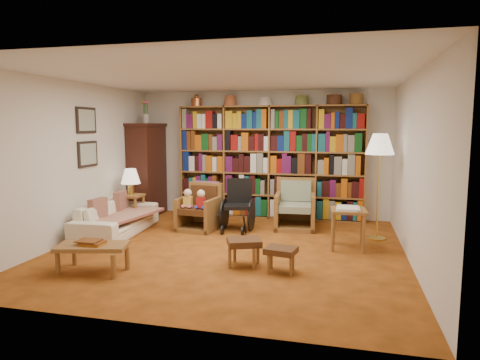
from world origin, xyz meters
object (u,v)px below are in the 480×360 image
(sofa, at_px, (117,218))
(footstool_b, at_px, (281,252))
(coffee_table, at_px, (92,248))
(side_table_lamp, at_px, (131,203))
(wheelchair, at_px, (238,207))
(footstool_a, at_px, (244,244))
(floor_lamp, at_px, (380,149))
(armchair_sage, at_px, (296,209))
(side_table_papers, at_px, (348,216))
(armchair_leather, at_px, (200,210))

(sofa, height_order, footstool_b, sofa)
(sofa, xyz_separation_m, coffee_table, (0.65, -1.74, 0.02))
(side_table_lamp, relative_size, wheelchair, 0.63)
(footstool_b, bearing_deg, footstool_a, 166.48)
(floor_lamp, xyz_separation_m, coffee_table, (-3.55, -2.43, -1.16))
(side_table_lamp, distance_m, footstool_a, 3.10)
(armchair_sage, height_order, side_table_papers, armchair_sage)
(sofa, xyz_separation_m, armchair_sage, (2.85, 1.21, 0.05))
(armchair_sage, bearing_deg, floor_lamp, -21.07)
(footstool_a, bearing_deg, sofa, 155.94)
(footstool_b, bearing_deg, coffee_table, -166.79)
(side_table_lamp, relative_size, footstool_b, 1.34)
(armchair_leather, relative_size, armchair_sage, 0.93)
(side_table_papers, relative_size, footstool_b, 1.49)
(side_table_lamp, distance_m, coffee_table, 2.55)
(floor_lamp, relative_size, coffee_table, 1.82)
(sofa, distance_m, armchair_sage, 3.09)
(sofa, bearing_deg, floor_lamp, -85.02)
(footstool_a, xyz_separation_m, coffee_table, (-1.78, -0.66, 0.01))
(side_table_lamp, bearing_deg, wheelchair, 2.01)
(armchair_leather, bearing_deg, side_table_lamp, -179.27)
(armchair_sage, relative_size, floor_lamp, 0.52)
(armchair_sage, xyz_separation_m, side_table_papers, (0.90, -1.17, 0.16))
(armchair_sage, relative_size, footstool_b, 2.08)
(side_table_papers, distance_m, footstool_b, 1.51)
(footstool_b, bearing_deg, armchair_leather, 131.79)
(footstool_b, bearing_deg, side_table_lamp, 147.94)
(side_table_lamp, xyz_separation_m, wheelchair, (1.99, 0.07, -0.01))
(wheelchair, height_order, footstool_b, wheelchair)
(armchair_leather, xyz_separation_m, side_table_papers, (2.53, -0.67, 0.16))
(sofa, bearing_deg, wheelchair, -72.30)
(side_table_lamp, relative_size, footstool_a, 1.07)
(armchair_sage, relative_size, footstool_a, 1.67)
(wheelchair, xyz_separation_m, floor_lamp, (2.31, -0.08, 1.05))
(floor_lamp, bearing_deg, coffee_table, -145.59)
(side_table_lamp, xyz_separation_m, footstool_b, (3.04, -1.90, -0.16))
(footstool_b, distance_m, coffee_table, 2.34)
(floor_lamp, distance_m, coffee_table, 4.45)
(armchair_leather, height_order, armchair_sage, armchair_sage)
(armchair_sage, bearing_deg, footstool_a, -100.13)
(sofa, distance_m, floor_lamp, 4.42)
(armchair_sage, distance_m, footstool_b, 2.42)
(floor_lamp, relative_size, side_table_papers, 2.70)
(armchair_leather, distance_m, floor_lamp, 3.18)
(footstool_b, bearing_deg, side_table_papers, 56.92)
(armchair_leather, bearing_deg, sofa, -149.82)
(side_table_lamp, height_order, wheelchair, wheelchair)
(wheelchair, bearing_deg, side_table_papers, -21.28)
(footstool_a, distance_m, coffee_table, 1.90)
(sofa, relative_size, footstool_a, 3.65)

